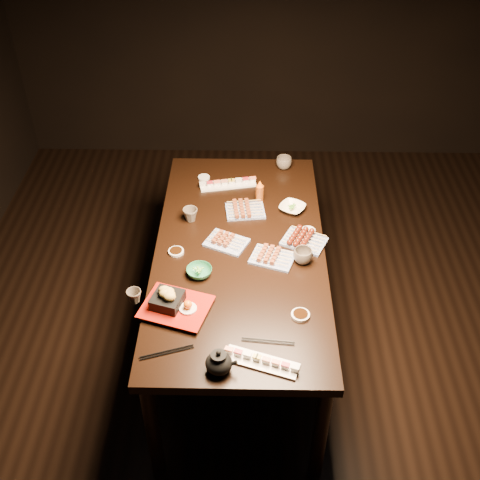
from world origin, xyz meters
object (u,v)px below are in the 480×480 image
yakitori_plate_left (245,208)px  edamame_bowl_cream (292,208)px  teacup_near_left (134,296)px  sushi_platter_far (228,182)px  edamame_bowl_green (199,272)px  sushi_platter_near (261,360)px  yakitori_plate_right (273,255)px  yakitori_plate_center (226,240)px  tempura_tray (175,301)px  teacup_mid_right (303,256)px  dining_table (240,299)px  condiment_bottle (260,191)px  teacup_far_right (284,163)px  teapot (219,361)px  teacup_far_left (190,215)px

yakitori_plate_left → edamame_bowl_cream: 0.27m
edamame_bowl_cream → teacup_near_left: size_ratio=1.97×
sushi_platter_far → edamame_bowl_green: (-0.12, -0.80, -0.00)m
sushi_platter_near → edamame_bowl_cream: bearing=99.0°
yakitori_plate_right → yakitori_plate_center: bearing=172.3°
tempura_tray → teacup_mid_right: bearing=47.4°
yakitori_plate_center → teacup_mid_right: (0.40, -0.14, 0.01)m
dining_table → tempura_tray: bearing=-110.3°
condiment_bottle → teacup_near_left: bearing=-125.9°
dining_table → tempura_tray: 0.69m
dining_table → edamame_bowl_cream: bearing=62.4°
edamame_bowl_green → teacup_mid_right: size_ratio=1.30×
edamame_bowl_cream → tempura_tray: size_ratio=0.45×
condiment_bottle → teacup_mid_right: bearing=-67.6°
sushi_platter_far → yakitori_plate_center: yakitori_plate_center is taller
edamame_bowl_green → teacup_far_right: 1.11m
tempura_tray → teacup_near_left: tempura_tray is taller
tempura_tray → condiment_bottle: condiment_bottle is taller
tempura_tray → teacup_near_left: bearing=-177.3°
dining_table → edamame_bowl_cream: size_ratio=12.78×
sushi_platter_far → teapot: (0.01, -1.40, 0.04)m
teacup_far_right → sushi_platter_far: bearing=-149.8°
edamame_bowl_cream → condiment_bottle: condiment_bottle is taller
sushi_platter_near → teacup_far_right: teacup_far_right is taller
sushi_platter_far → teacup_mid_right: teacup_mid_right is taller
dining_table → yakitori_plate_right: size_ratio=8.25×
sushi_platter_near → edamame_bowl_cream: size_ratio=2.32×
sushi_platter_far → sushi_platter_near: bearing=86.4°
yakitori_plate_left → teapot: bearing=-102.0°
sushi_platter_far → yakitori_plate_right: (0.26, -0.68, 0.01)m
teapot → teacup_far_left: bearing=106.8°
yakitori_plate_center → teapot: bearing=-65.0°
edamame_bowl_green → tempura_tray: bearing=-110.5°
dining_table → yakitori_plate_center: size_ratio=8.38×
teacup_far_left → teapot: (0.21, -1.05, 0.02)m
edamame_bowl_cream → condiment_bottle: (-0.19, 0.09, 0.05)m
dining_table → teacup_far_right: size_ratio=18.56×
sushi_platter_far → condiment_bottle: (0.19, -0.16, 0.05)m
dining_table → sushi_platter_far: 0.72m
edamame_bowl_cream → sushi_platter_near: bearing=-99.5°
tempura_tray → condiment_bottle: (0.40, 0.89, 0.01)m
yakitori_plate_left → sushi_platter_near: bearing=-92.7°
yakitori_plate_right → edamame_bowl_green: bearing=-142.3°
tempura_tray → teacup_mid_right: tempura_tray is taller
dining_table → condiment_bottle: 0.63m
teapot → edamame_bowl_green: bearing=107.6°
teacup_near_left → condiment_bottle: size_ratio=0.50×
dining_table → teacup_near_left: size_ratio=25.15×
teacup_mid_right → tempura_tray: bearing=-150.1°
teacup_near_left → teacup_mid_right: teacup_mid_right is taller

